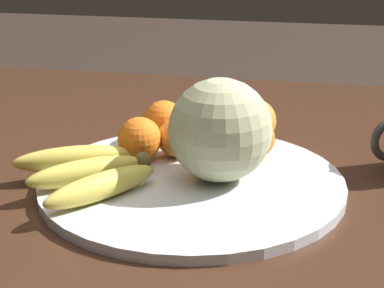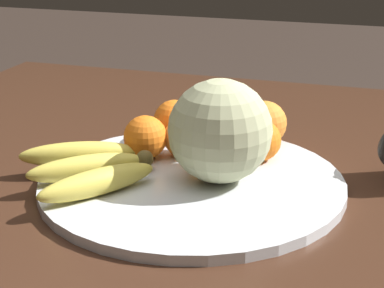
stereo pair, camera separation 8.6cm
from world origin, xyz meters
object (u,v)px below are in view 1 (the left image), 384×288
Objects in this scene: orange_front_left at (177,138)px; orange_top_small at (140,139)px; orange_back_right at (213,122)px; kitchen_table at (246,240)px; melon at (220,130)px; orange_back_left at (164,121)px; banana_bunch at (87,171)px; orange_front_right at (255,138)px; orange_mid_center at (254,121)px; fruit_bowl at (192,183)px.

orange_top_small is at bearing -154.31° from orange_front_left.
kitchen_table is at bearing -58.31° from orange_back_right.
orange_top_small is (-0.13, 0.05, -0.04)m from melon.
banana_bunch is at bearing -108.22° from orange_back_left.
banana_bunch is at bearing -145.74° from orange_front_right.
orange_mid_center is 0.07m from orange_back_right.
banana_bunch is at bearing -133.85° from orange_mid_center.
orange_front_right is 0.17m from orange_top_small.
orange_back_left reaches higher than fruit_bowl.
orange_mid_center is at bearing 93.62° from kitchen_table.
fruit_bowl is 0.14m from banana_bunch.
orange_front_left is at bearing -140.55° from orange_mid_center.
kitchen_table is 0.19m from orange_mid_center.
orange_back_right is at bearing 121.69° from kitchen_table.
banana_bunch is 3.29× the size of orange_back_left.
orange_back_right is at bearing -165.82° from orange_mid_center.
kitchen_table is 6.52× the size of banana_bunch.
orange_front_left is 0.07m from orange_back_left.
melon reaches higher than fruit_bowl.
melon is at bearing 10.82° from fruit_bowl.
kitchen_table is 23.40× the size of orange_front_right.
kitchen_table is 24.43× the size of orange_front_left.
melon is 2.02× the size of orange_mid_center.
orange_front_right is (0.21, 0.14, 0.01)m from banana_bunch.
orange_mid_center is (0.10, 0.09, 0.01)m from orange_front_left.
kitchen_table is 10.05× the size of melon.
melon is (-0.04, -0.02, 0.17)m from kitchen_table.
banana_bunch is at bearing -159.86° from kitchen_table.
orange_mid_center is 0.19m from orange_top_small.
banana_bunch is 3.28× the size of orange_back_right.
orange_mid_center is (-0.01, 0.13, 0.14)m from kitchen_table.
orange_front_right is at bearing 9.97° from orange_front_left.
orange_front_right is 0.93× the size of orange_top_small.
fruit_bowl is 0.16m from orange_back_left.
melon is at bearing -19.85° from orange_top_small.
fruit_bowl is 6.01× the size of orange_mid_center.
orange_front_right is at bearing 174.40° from banana_bunch.
banana_bunch is at bearing -125.44° from orange_back_right.
orange_back_left is (-0.15, 0.11, 0.14)m from kitchen_table.
kitchen_table is 0.18m from orange_front_left.
orange_mid_center is at bearing 14.18° from orange_back_right.
kitchen_table is 0.13m from fruit_bowl.
kitchen_table is at bearing -21.93° from orange_front_left.
orange_back_right is at bearing 59.35° from orange_front_left.
fruit_bowl is at bearing -61.90° from orange_back_left.
fruit_bowl is 0.09m from orange_front_left.
banana_bunch is (-0.17, -0.05, -0.05)m from melon.
banana_bunch is 3.11× the size of orange_mid_center.
kitchen_table is 21.86× the size of orange_top_small.
orange_back_right is (0.04, 0.07, 0.00)m from orange_front_left.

